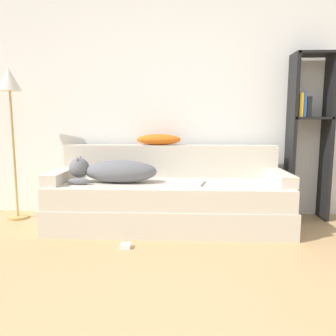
# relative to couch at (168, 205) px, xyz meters

# --- Properties ---
(wall_back) EXTENTS (7.90, 0.06, 2.70)m
(wall_back) POSITION_rel_couch_xyz_m (0.10, 0.53, 1.13)
(wall_back) COLOR white
(wall_back) RESTS_ON ground_plane
(couch) EXTENTS (2.24, 0.81, 0.44)m
(couch) POSITION_rel_couch_xyz_m (0.00, 0.00, 0.00)
(couch) COLOR beige
(couch) RESTS_ON ground_plane
(couch_backrest) EXTENTS (2.20, 0.15, 0.33)m
(couch_backrest) POSITION_rel_couch_xyz_m (0.00, 0.33, 0.39)
(couch_backrest) COLOR beige
(couch_backrest) RESTS_ON couch
(couch_arm_left) EXTENTS (0.15, 0.62, 0.11)m
(couch_arm_left) POSITION_rel_couch_xyz_m (-1.05, -0.01, 0.28)
(couch_arm_left) COLOR beige
(couch_arm_left) RESTS_ON couch
(couch_arm_right) EXTENTS (0.15, 0.62, 0.11)m
(couch_arm_right) POSITION_rel_couch_xyz_m (1.05, -0.01, 0.28)
(couch_arm_right) COLOR beige
(couch_arm_right) RESTS_ON couch
(dog) EXTENTS (0.83, 0.28, 0.25)m
(dog) POSITION_rel_couch_xyz_m (-0.52, -0.05, 0.33)
(dog) COLOR slate
(dog) RESTS_ON couch
(laptop) EXTENTS (0.39, 0.32, 0.02)m
(laptop) POSITION_rel_couch_xyz_m (0.16, -0.06, 0.23)
(laptop) COLOR #B7B7BC
(laptop) RESTS_ON couch
(throw_pillow) EXTENTS (0.46, 0.18, 0.11)m
(throw_pillow) POSITION_rel_couch_xyz_m (-0.12, 0.33, 0.61)
(throw_pillow) COLOR orange
(throw_pillow) RESTS_ON couch_backrest
(bookshelf) EXTENTS (0.40, 0.26, 1.69)m
(bookshelf) POSITION_rel_couch_xyz_m (1.42, 0.34, 0.73)
(bookshelf) COLOR black
(bookshelf) RESTS_ON ground_plane
(floor_lamp) EXTENTS (0.23, 0.23, 1.54)m
(floor_lamp) POSITION_rel_couch_xyz_m (-1.60, 0.20, 1.07)
(floor_lamp) COLOR tan
(floor_lamp) RESTS_ON ground_plane
(power_adapter) EXTENTS (0.08, 0.08, 0.03)m
(power_adapter) POSITION_rel_couch_xyz_m (-0.32, -0.57, -0.20)
(power_adapter) COLOR white
(power_adapter) RESTS_ON ground_plane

